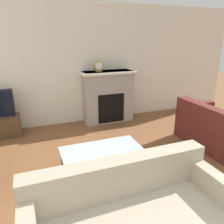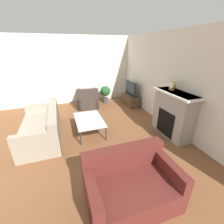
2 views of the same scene
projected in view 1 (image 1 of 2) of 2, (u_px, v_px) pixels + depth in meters
wall_back at (74, 65)px, 4.96m from camera, size 8.65×0.06×2.70m
fireplace at (108, 96)px, 5.21m from camera, size 1.27×0.50×1.22m
couch_loveseat at (215, 131)px, 4.09m from camera, size 0.88×1.37×0.82m
coffee_table at (103, 153)px, 3.13m from camera, size 1.17×0.74×0.41m
mantel_clock at (99, 66)px, 4.91m from camera, size 0.20×0.07×0.23m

